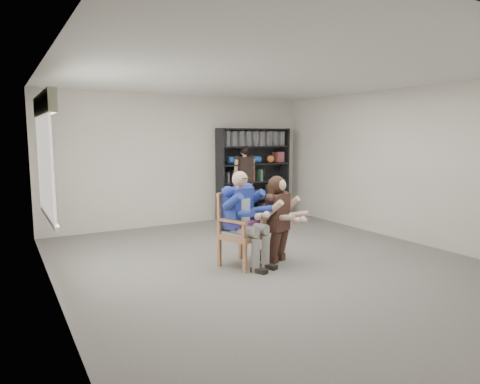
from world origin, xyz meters
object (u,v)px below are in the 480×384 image
kneeling_woman (279,220)px  bookshelf (253,173)px  armchair (243,229)px  standing_man (244,183)px  seated_man (243,219)px

kneeling_woman → bookshelf: size_ratio=0.63×
armchair → standing_man: standing_man is taller
bookshelf → standing_man: bearing=-161.6°
seated_man → kneeling_woman: size_ratio=1.09×
armchair → bookshelf: size_ratio=0.53×
armchair → seated_man: (0.00, -0.00, 0.17)m
bookshelf → standing_man: bookshelf is taller
kneeling_woman → bookshelf: bookshelf is taller
armchair → seated_man: 0.17m
armchair → standing_man: size_ratio=0.65×
kneeling_woman → standing_man: 3.38m
armchair → standing_man: (1.81, 3.03, 0.30)m
bookshelf → standing_man: (-0.30, -0.10, -0.20)m
kneeling_woman → seated_man: bearing=146.9°
seated_man → bookshelf: size_ratio=0.68×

